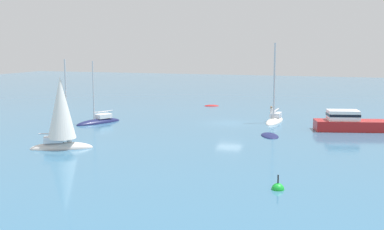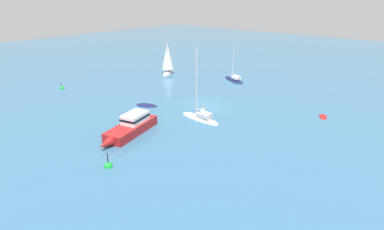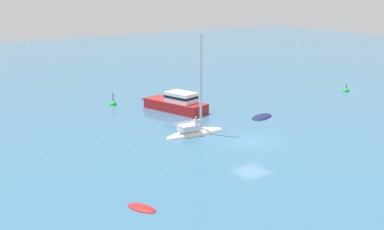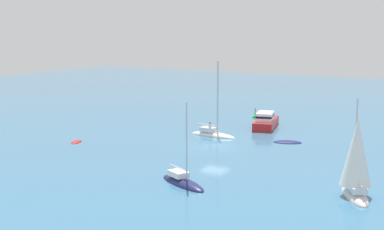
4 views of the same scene
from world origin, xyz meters
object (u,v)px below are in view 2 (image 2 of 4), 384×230
Objects in this scene: powerboat at (131,126)px; sloop_1 at (200,117)px; rib at (147,106)px; tender at (323,117)px; sloop at (168,60)px; mooring_buoy at (109,166)px; sloop_2 at (234,80)px; channel_buoy at (62,88)px.

sloop_1 reaches higher than powerboat.
sloop_1 is (-7.64, 3.08, -0.52)m from powerboat.
powerboat reaches higher than rib.
tender is 29.35m from sloop.
sloop_1 is 5.34× the size of mooring_buoy.
rib is at bearing 8.92° from sloop_1.
powerboat is 2.55× the size of rib.
sloop is 1.09× the size of sloop_2.
mooring_buoy is at bearing -43.03° from tender.
sloop_1 is 7.23× the size of channel_buoy.
tender is 21.66m from rib.
channel_buoy is at bearing -114.37° from powerboat.
mooring_buoy is (13.23, 0.75, -0.23)m from sloop_1.
sloop_1 is at bearing 143.92° from powerboat.
sloop is 2.28× the size of rib.
mooring_buoy reaches higher than tender.
sloop_2 reaches higher than tender.
channel_buoy is at bearing 169.91° from rib.
channel_buoy is 26.46m from mooring_buoy.
rib is 16.07m from channel_buoy.
sloop_1 is 24.31m from channel_buoy.
rib is 15.29m from mooring_buoy.
channel_buoy reaches higher than tender.
sloop_2 reaches higher than rib.
tender is at bearing 8.69° from rib.
channel_buoy is (20.90, -17.56, -0.10)m from sloop_2.
sloop reaches higher than powerboat.
rib is at bearing -80.28° from tender.
rib is (-6.80, -5.14, -0.76)m from powerboat.
sloop is (-3.73, -29.01, 2.40)m from tender.
sloop_2 is 5.71× the size of channel_buoy.
powerboat is at bearing 71.14° from sloop_1.
mooring_buoy is (12.39, 8.97, 0.01)m from rib.
powerboat is 6.93× the size of channel_buoy.
sloop_1 is at bearing -176.77° from mooring_buoy.
powerboat is at bearing 79.77° from channel_buoy.
tender is (-17.50, 13.69, -0.76)m from powerboat.
mooring_buoy is at bearing 129.47° from sloop_2.
sloop is 33.04m from mooring_buoy.
mooring_buoy is at bearing 7.29° from sloop.
powerboat is 5.13× the size of mooring_buoy.
tender is 14.49m from sloop_1.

